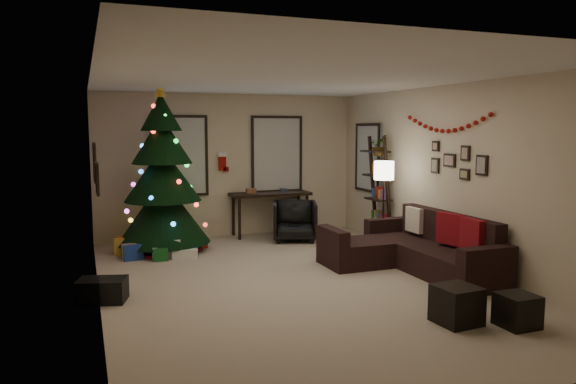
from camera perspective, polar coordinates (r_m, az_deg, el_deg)
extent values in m
plane|color=tan|center=(7.37, 0.94, -9.46)|extent=(7.00, 7.00, 0.00)
plane|color=white|center=(7.11, 0.98, 11.93)|extent=(7.00, 7.00, 0.00)
plane|color=beige|center=(10.44, -6.17, 2.79)|extent=(5.00, 0.00, 5.00)
plane|color=beige|center=(4.10, 19.38, -3.47)|extent=(5.00, 0.00, 5.00)
plane|color=beige|center=(6.62, -19.59, 0.24)|extent=(0.00, 7.00, 7.00)
plane|color=beige|center=(8.37, 17.09, 1.59)|extent=(0.00, 7.00, 7.00)
cube|color=#728CB2|center=(10.20, -11.32, 3.73)|extent=(0.94, 0.02, 1.35)
cube|color=beige|center=(10.20, -11.32, 3.73)|extent=(0.94, 0.03, 1.35)
cube|color=#728CB2|center=(10.68, -1.19, 3.98)|extent=(0.94, 0.02, 1.35)
cube|color=beige|center=(10.68, -1.19, 3.98)|extent=(0.94, 0.03, 1.35)
cube|color=#728CB2|center=(10.47, 8.40, 3.59)|extent=(0.05, 0.27, 1.17)
cube|color=beige|center=(10.47, 8.40, 3.59)|extent=(0.05, 0.45, 1.17)
cylinder|color=black|center=(9.43, -12.86, -5.00)|extent=(0.11, 0.11, 0.34)
cone|color=black|center=(9.34, -12.94, -1.93)|extent=(1.54, 1.54, 1.08)
cone|color=black|center=(9.27, -13.04, 1.88)|extent=(1.27, 1.27, 0.91)
cone|color=black|center=(9.24, -13.13, 5.39)|extent=(1.00, 1.00, 0.79)
cone|color=black|center=(9.24, -13.21, 8.20)|extent=(0.68, 0.68, 0.62)
cylinder|color=maroon|center=(9.46, -12.84, -5.87)|extent=(1.25, 1.25, 0.05)
cube|color=gold|center=(9.27, -10.59, -5.52)|extent=(0.35, 0.28, 0.22)
cube|color=silver|center=(8.93, -12.15, -5.76)|extent=(0.28, 0.25, 0.30)
cube|color=maroon|center=(9.61, -9.43, -5.19)|extent=(0.25, 0.30, 0.18)
cube|color=navy|center=(8.91, -16.03, -6.05)|extent=(0.30, 0.22, 0.25)
cube|color=#14591E|center=(8.77, -13.30, -6.35)|extent=(0.22, 0.22, 0.20)
cube|color=gold|center=(9.34, -16.88, -5.41)|extent=(0.26, 0.26, 0.28)
cube|color=silver|center=(8.88, -10.76, -6.29)|extent=(0.40, 0.30, 0.15)
cube|color=maroon|center=(9.39, -14.00, -5.65)|extent=(0.28, 0.28, 0.16)
cube|color=navy|center=(9.33, -13.28, -5.60)|extent=(0.29, 0.23, 0.19)
cube|color=black|center=(8.17, 14.72, -6.72)|extent=(0.80, 2.13, 0.37)
cube|color=black|center=(8.26, 16.50, -3.68)|extent=(0.20, 2.13, 0.46)
cube|color=black|center=(7.26, 20.13, -7.73)|extent=(0.80, 0.20, 0.59)
cube|color=black|center=(9.10, 10.47, -4.56)|extent=(0.80, 0.20, 0.59)
cube|color=black|center=(8.32, 7.63, -6.32)|extent=(0.76, 0.80, 0.37)
cube|color=black|center=(8.09, 4.71, -5.88)|extent=(0.18, 0.80, 0.59)
cube|color=maroon|center=(7.67, 18.79, -4.26)|extent=(0.14, 0.43, 0.43)
cube|color=maroon|center=(8.02, 16.74, -3.73)|extent=(0.21, 0.46, 0.44)
cube|color=beige|center=(8.73, 13.21, -2.86)|extent=(0.11, 0.38, 0.38)
cube|color=black|center=(6.10, 17.30, -11.25)|extent=(0.45, 0.45, 0.40)
cube|color=black|center=(6.23, 22.94, -11.39)|extent=(0.36, 0.36, 0.34)
cube|color=black|center=(10.43, -1.88, -0.20)|extent=(1.54, 0.55, 0.05)
cylinder|color=black|center=(10.08, -5.11, -2.86)|extent=(0.05, 0.05, 0.77)
cylinder|color=black|center=(10.50, -5.76, -2.49)|extent=(0.05, 0.05, 0.77)
cylinder|color=black|center=(10.52, 2.01, -2.44)|extent=(0.05, 0.05, 0.77)
cylinder|color=black|center=(10.92, 1.12, -2.10)|extent=(0.05, 0.05, 0.77)
imported|color=black|center=(9.97, 0.72, -3.03)|extent=(0.90, 0.87, 0.74)
cube|color=black|center=(9.58, 10.44, 0.03)|extent=(0.05, 0.05, 1.92)
cube|color=black|center=(10.02, 8.93, 0.34)|extent=(0.05, 0.05, 1.92)
cube|color=black|center=(9.87, 9.45, -3.20)|extent=(0.30, 0.53, 0.03)
cube|color=black|center=(9.81, 9.49, -0.75)|extent=(0.30, 0.53, 0.03)
cube|color=black|center=(9.76, 9.54, 1.74)|extent=(0.30, 0.53, 0.03)
cube|color=black|center=(9.73, 9.59, 4.24)|extent=(0.30, 0.53, 0.03)
imported|color=#4C4C4C|center=(9.80, 9.43, 5.18)|extent=(0.57, 0.58, 0.49)
cylinder|color=black|center=(9.15, 9.87, -6.28)|extent=(0.27, 0.27, 0.03)
cylinder|color=black|center=(9.03, 9.96, -2.23)|extent=(0.03, 0.03, 1.28)
cylinder|color=white|center=(8.95, 10.05, 2.25)|extent=(0.32, 0.32, 0.30)
cube|color=black|center=(7.36, -19.65, 2.96)|extent=(0.04, 0.60, 0.50)
cube|color=tan|center=(7.36, -19.65, 2.96)|extent=(0.01, 0.54, 0.45)
cube|color=black|center=(6.31, -19.40, 1.36)|extent=(0.04, 0.45, 0.35)
cube|color=beige|center=(6.31, -19.40, 1.36)|extent=(0.01, 0.41, 0.31)
cube|color=black|center=(7.87, 19.69, 2.66)|extent=(0.03, 0.22, 0.28)
cube|color=black|center=(8.14, 18.14, 3.89)|extent=(0.03, 0.18, 0.22)
cube|color=black|center=(8.15, 18.06, 1.78)|extent=(0.03, 0.20, 0.16)
cube|color=black|center=(8.42, 16.61, 3.20)|extent=(0.03, 0.26, 0.20)
cube|color=black|center=(8.70, 15.20, 2.69)|extent=(0.03, 0.18, 0.24)
cube|color=black|center=(8.69, 15.26, 4.67)|extent=(0.03, 0.16, 0.16)
cube|color=#990F0C|center=(10.35, -6.92, 3.10)|extent=(0.14, 0.04, 0.30)
cube|color=white|center=(10.34, -6.93, 3.93)|extent=(0.16, 0.05, 0.08)
cube|color=#990F0C|center=(10.38, -6.53, 2.39)|extent=(0.10, 0.04, 0.08)
cube|color=#990F0C|center=(10.53, -5.31, 3.58)|extent=(0.14, 0.04, 0.30)
cube|color=white|center=(10.52, -5.32, 4.40)|extent=(0.16, 0.05, 0.08)
cube|color=#990F0C|center=(10.56, -4.93, 2.89)|extent=(0.10, 0.04, 0.08)
cube|color=black|center=(6.91, -18.93, -9.73)|extent=(0.64, 0.51, 0.28)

